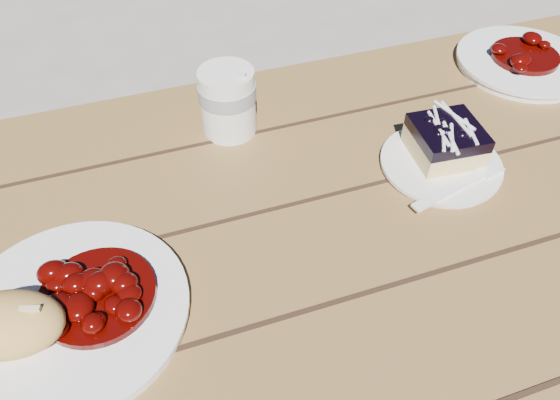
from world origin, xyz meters
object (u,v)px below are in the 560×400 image
object	(u,v)px
second_plate	(522,63)
blueberry_cake	(446,140)
picnic_table	(224,345)
main_plate	(73,313)
coffee_cup	(228,102)
bread_roll	(8,325)
dessert_plate	(441,165)

from	to	relation	value
second_plate	blueberry_cake	bearing A→B (deg)	-147.00
picnic_table	main_plate	size ratio (longest dim) A/B	8.01
blueberry_cake	second_plate	world-z (taller)	blueberry_cake
main_plate	picnic_table	bearing A→B (deg)	1.61
coffee_cup	second_plate	xyz separation A→B (m)	(0.53, 0.00, -0.04)
picnic_table	blueberry_cake	xyz separation A→B (m)	(0.36, 0.10, 0.20)
bread_roll	second_plate	size ratio (longest dim) A/B	0.51
main_plate	bread_roll	xyz separation A→B (m)	(-0.05, -0.02, 0.04)
coffee_cup	second_plate	distance (m)	0.53
dessert_plate	main_plate	bearing A→B (deg)	-170.47
main_plate	blueberry_cake	distance (m)	0.53
coffee_cup	blueberry_cake	bearing A→B (deg)	-31.52
blueberry_cake	coffee_cup	size ratio (longest dim) A/B	0.95
bread_roll	blueberry_cake	xyz separation A→B (m)	(0.57, 0.12, -0.01)
main_plate	dessert_plate	xyz separation A→B (m)	(0.51, 0.09, -0.00)
main_plate	bread_roll	bearing A→B (deg)	-160.02
dessert_plate	picnic_table	bearing A→B (deg)	-166.97
main_plate	blueberry_cake	xyz separation A→B (m)	(0.52, 0.10, 0.03)
picnic_table	main_plate	bearing A→B (deg)	-178.39
main_plate	dessert_plate	size ratio (longest dim) A/B	1.52
blueberry_cake	main_plate	bearing A→B (deg)	-164.47
bread_roll	coffee_cup	distance (m)	0.42
main_plate	dessert_plate	world-z (taller)	main_plate
picnic_table	main_plate	xyz separation A→B (m)	(-0.16, -0.00, 0.17)
main_plate	second_plate	bearing A→B (deg)	19.06
second_plate	main_plate	bearing A→B (deg)	-160.94
bread_roll	coffee_cup	world-z (taller)	coffee_cup
bread_roll	blueberry_cake	world-z (taller)	bread_roll
main_plate	coffee_cup	xyz separation A→B (m)	(0.25, 0.27, 0.04)
picnic_table	bread_roll	distance (m)	0.30
bread_roll	second_plate	bearing A→B (deg)	19.12
main_plate	dessert_plate	bearing A→B (deg)	9.53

